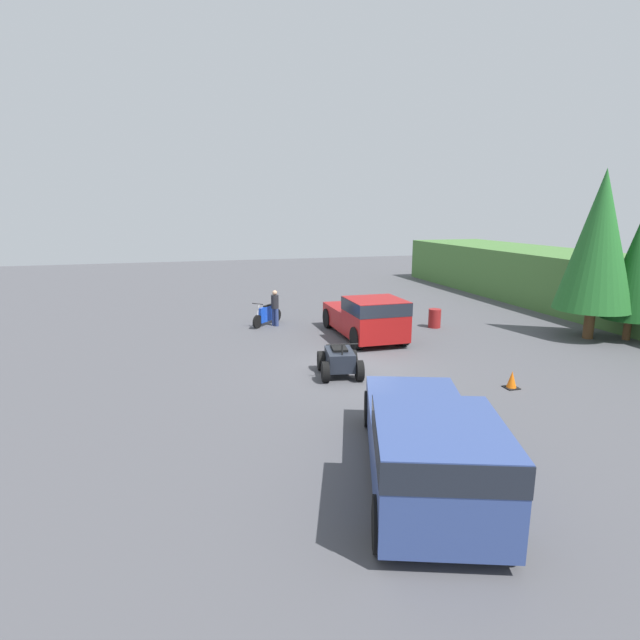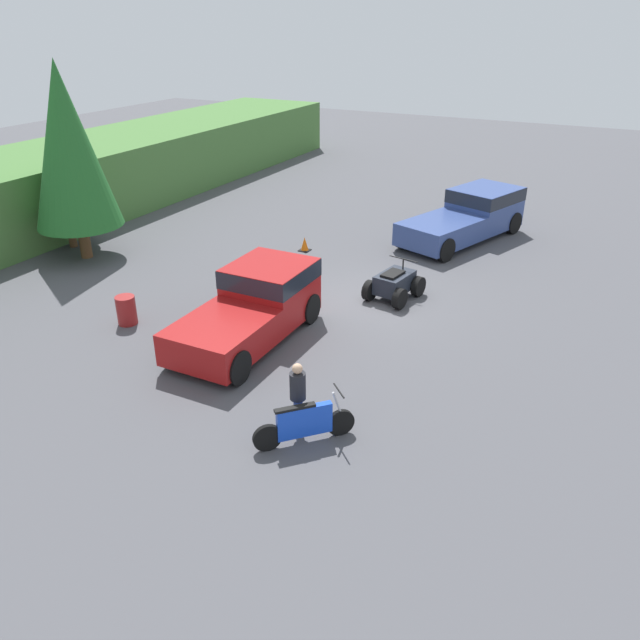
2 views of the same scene
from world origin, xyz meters
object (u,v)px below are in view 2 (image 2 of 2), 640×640
Objects in this scene: dirt_bike at (305,424)px; quad_atv at (394,284)px; steel_barrel at (126,310)px; rider_person at (298,395)px; pickup_truck_red at (255,303)px; traffic_cone at (305,244)px; pickup_truck_second at (470,214)px.

dirt_bike is 0.83× the size of quad_atv.
quad_atv is 2.37× the size of steel_barrel.
rider_person is at bearing -165.47° from quad_atv.
pickup_truck_red reaches higher than traffic_cone.
pickup_truck_red is 5.32m from dirt_bike.
steel_barrel is at bearing 124.55° from rider_person.
pickup_truck_red and pickup_truck_second have the same top height.
quad_atv reaches higher than traffic_cone.
rider_person is (0.31, 0.33, 0.45)m from dirt_bike.
pickup_truck_second is 15.31m from dirt_bike.
quad_atv is 7.82m from rider_person.
rider_person is at bearing -152.45° from traffic_cone.
pickup_truck_red reaches higher than quad_atv.
quad_atv is at bearing -165.04° from pickup_truck_second.
pickup_truck_second is at bearing -15.52° from pickup_truck_red.
rider_person reaches higher than dirt_bike.
traffic_cone is at bearing 72.00° from dirt_bike.
dirt_bike is at bearing -151.75° from traffic_cone.
dirt_bike is 8.15m from quad_atv.
pickup_truck_second is 14.44m from steel_barrel.
pickup_truck_second is 7.02m from traffic_cone.
traffic_cone is 0.62× the size of steel_barrel.
pickup_truck_red is 2.94× the size of dirt_bike.
steel_barrel reaches higher than traffic_cone.
quad_atv is (-7.21, 0.55, -0.51)m from pickup_truck_second.
rider_person is at bearing -160.13° from pickup_truck_second.
traffic_cone is at bearing 149.95° from pickup_truck_second.
pickup_truck_red is 9.24× the size of traffic_cone.
pickup_truck_red is 2.96× the size of rider_person.
dirt_bike is 12.21m from traffic_cone.
traffic_cone is at bearing 16.99° from pickup_truck_red.
dirt_bike is 0.64m from rider_person.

